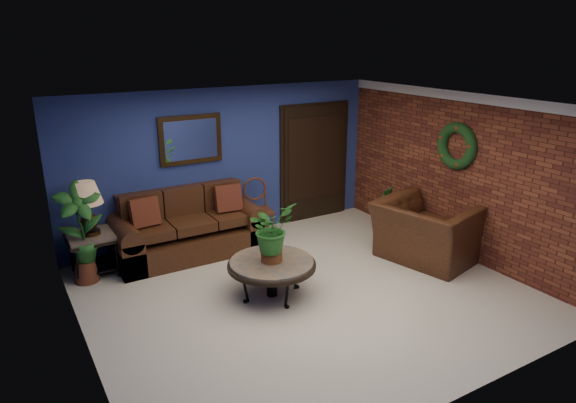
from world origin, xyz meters
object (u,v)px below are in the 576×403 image
end_table (92,243)px  side_chair (257,205)px  sofa (188,232)px  armchair (427,232)px  table_lamp (87,202)px  coffee_table (272,265)px

end_table → side_chair: size_ratio=0.66×
sofa → side_chair: bearing=1.7°
end_table → armchair: bearing=-24.9°
sofa → armchair: 3.69m
table_lamp → coffee_table: bearing=-44.9°
sofa → table_lamp: 1.61m
end_table → side_chair: (2.67, 0.07, 0.11)m
sofa → coffee_table: size_ratio=1.98×
coffee_table → armchair: 2.58m
end_table → sofa: bearing=1.5°
coffee_table → end_table: (-1.88, 1.87, 0.03)m
coffee_table → armchair: armchair is taller
sofa → armchair: (3.02, -2.11, 0.12)m
coffee_table → table_lamp: table_lamp is taller
table_lamp → side_chair: table_lamp is taller
coffee_table → side_chair: 2.10m
side_chair → armchair: side_chair is taller
end_table → table_lamp: size_ratio=0.91×
sofa → coffee_table: 1.96m
side_chair → armchair: size_ratio=0.73×
sofa → end_table: size_ratio=3.41×
coffee_table → armchair: bearing=-4.4°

